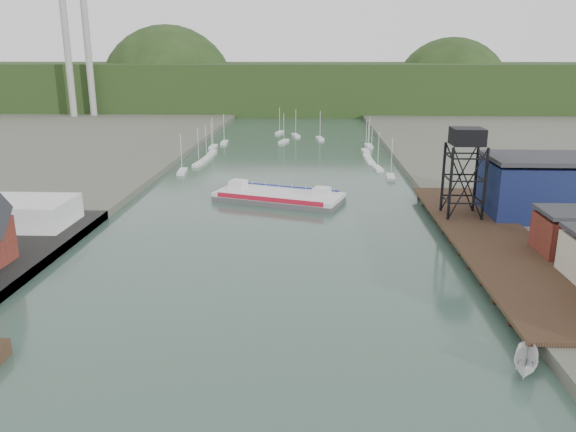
{
  "coord_description": "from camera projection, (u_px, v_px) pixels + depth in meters",
  "views": [
    {
      "loc": [
        7.77,
        -42.9,
        30.59
      ],
      "look_at": [
        3.5,
        49.4,
        4.0
      ],
      "focal_mm": 35.0,
      "sensor_mm": 36.0,
      "label": 1
    }
  ],
  "objects": [
    {
      "name": "chain_ferry",
      "position": [
        279.0,
        196.0,
        121.33
      ],
      "size": [
        29.17,
        19.08,
        3.9
      ],
      "rotation": [
        0.0,
        0.0,
        -0.33
      ],
      "color": "#4D4D4F",
      "rests_on": "ground"
    },
    {
      "name": "white_shed",
      "position": [
        19.0,
        212.0,
        98.87
      ],
      "size": [
        18.0,
        12.0,
        4.5
      ],
      "primitive_type": "cube",
      "color": "silver",
      "rests_on": "west_quay"
    },
    {
      "name": "blue_shed",
      "position": [
        542.0,
        187.0,
        103.41
      ],
      "size": [
        20.5,
        14.5,
        11.3
      ],
      "color": "#0C0E37",
      "rests_on": "east_land"
    },
    {
      "name": "lift_tower",
      "position": [
        467.0,
        142.0,
        99.78
      ],
      "size": [
        6.5,
        6.5,
        16.0
      ],
      "color": "black",
      "rests_on": "east_pier"
    },
    {
      "name": "ground",
      "position": [
        223.0,
        411.0,
        49.98
      ],
      "size": [
        600.0,
        600.0,
        0.0
      ],
      "primitive_type": "plane",
      "color": "#324E41",
      "rests_on": "ground"
    },
    {
      "name": "smokestacks",
      "position": [
        78.0,
        56.0,
        269.59
      ],
      "size": [
        11.2,
        8.2,
        60.0
      ],
      "color": "#9A9A95",
      "rests_on": "ground"
    },
    {
      "name": "east_pier",
      "position": [
        493.0,
        239.0,
        91.01
      ],
      "size": [
        14.0,
        70.0,
        2.45
      ],
      "color": "black",
      "rests_on": "ground"
    },
    {
      "name": "distant_hills",
      "position": [
        295.0,
        90.0,
        336.58
      ],
      "size": [
        500.0,
        120.0,
        80.0
      ],
      "color": "black",
      "rests_on": "ground"
    },
    {
      "name": "motorboat",
      "position": [
        526.0,
        362.0,
        55.78
      ],
      "size": [
        4.44,
        6.36,
        2.3
      ],
      "primitive_type": "imported",
      "rotation": [
        0.0,
        0.0,
        -0.41
      ],
      "color": "silver",
      "rests_on": "ground"
    },
    {
      "name": "marina_sailboats",
      "position": [
        290.0,
        151.0,
        182.8
      ],
      "size": [
        57.71,
        92.65,
        0.9
      ],
      "color": "silver",
      "rests_on": "ground"
    }
  ]
}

